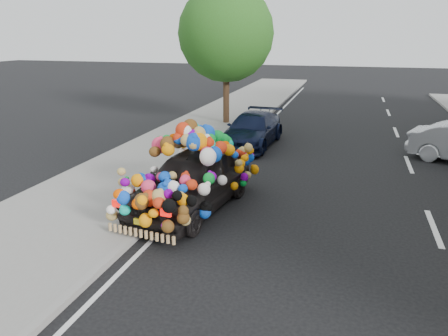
% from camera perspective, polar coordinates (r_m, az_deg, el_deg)
% --- Properties ---
extents(ground, '(100.00, 100.00, 0.00)m').
position_cam_1_polar(ground, '(10.49, 5.95, -5.48)').
color(ground, black).
rests_on(ground, ground).
extents(sidewalk, '(4.00, 60.00, 0.12)m').
position_cam_1_polar(sidewalk, '(11.93, -14.81, -2.83)').
color(sidewalk, gray).
rests_on(sidewalk, ground).
extents(kerb, '(0.15, 60.00, 0.13)m').
position_cam_1_polar(kerb, '(11.08, -6.09, -3.85)').
color(kerb, gray).
rests_on(kerb, ground).
extents(lane_markings, '(6.00, 50.00, 0.01)m').
position_cam_1_polar(lane_markings, '(10.53, 25.73, -7.05)').
color(lane_markings, silver).
rests_on(lane_markings, ground).
extents(tree_near_sidewalk, '(4.20, 4.20, 6.13)m').
position_cam_1_polar(tree_near_sidewalk, '(19.81, 0.30, 17.16)').
color(tree_near_sidewalk, '#332114').
rests_on(tree_near_sidewalk, ground).
extents(plush_art_car, '(2.60, 4.56, 2.05)m').
position_cam_1_polar(plush_art_car, '(10.22, -4.26, 0.19)').
color(plush_art_car, black).
rests_on(plush_art_car, ground).
extents(navy_sedan, '(1.91, 4.20, 1.19)m').
position_cam_1_polar(navy_sedan, '(16.32, 3.69, 5.00)').
color(navy_sedan, black).
rests_on(navy_sedan, ground).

